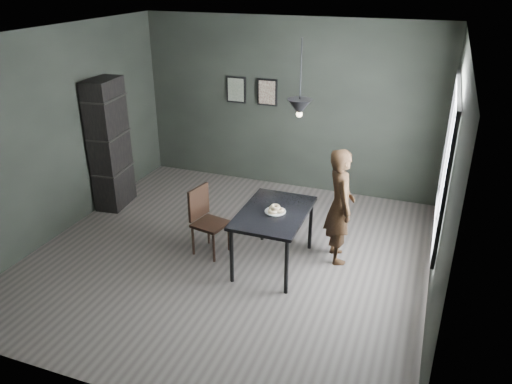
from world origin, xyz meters
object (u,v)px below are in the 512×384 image
(wood_chair, at_px, (205,216))
(cafe_table, at_px, (274,217))
(white_plate, at_px, (275,212))
(pendant_lamp, at_px, (300,107))
(shelf_unit, at_px, (109,144))
(woman, at_px, (340,206))

(wood_chair, bearing_deg, cafe_table, 11.52)
(white_plate, bearing_deg, wood_chair, 178.70)
(pendant_lamp, bearing_deg, white_plate, -151.78)
(cafe_table, bearing_deg, wood_chair, 179.90)
(cafe_table, xyz_separation_m, shelf_unit, (-2.92, 0.81, 0.33))
(cafe_table, relative_size, pendant_lamp, 1.39)
(woman, bearing_deg, wood_chair, 80.05)
(cafe_table, bearing_deg, woman, 30.04)
(cafe_table, bearing_deg, shelf_unit, 164.53)
(shelf_unit, relative_size, pendant_lamp, 2.31)
(cafe_table, relative_size, wood_chair, 1.32)
(wood_chair, bearing_deg, white_plate, 10.32)
(cafe_table, bearing_deg, white_plate, -38.01)
(cafe_table, distance_m, woman, 0.85)
(woman, height_order, pendant_lamp, pendant_lamp)
(woman, relative_size, shelf_unit, 0.75)
(woman, relative_size, pendant_lamp, 1.74)
(shelf_unit, height_order, pendant_lamp, pendant_lamp)
(white_plate, xyz_separation_m, pendant_lamp, (0.22, 0.12, 1.29))
(woman, bearing_deg, cafe_table, 95.93)
(wood_chair, bearing_deg, shelf_unit, 169.48)
(white_plate, distance_m, wood_chair, 0.99)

